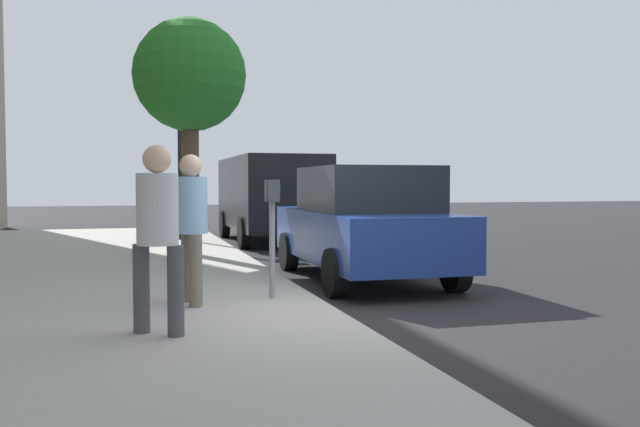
# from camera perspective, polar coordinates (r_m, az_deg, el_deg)

# --- Properties ---
(ground_plane) EXTENTS (80.00, 80.00, 0.00)m
(ground_plane) POSITION_cam_1_polar(r_m,az_deg,el_deg) (7.43, 1.18, -9.16)
(ground_plane) COLOR #232326
(ground_plane) RESTS_ON ground
(sidewalk_slab) EXTENTS (28.00, 6.00, 0.15)m
(sidewalk_slab) POSITION_cam_1_polar(r_m,az_deg,el_deg) (7.14, -22.80, -9.25)
(sidewalk_slab) COLOR #A8A59E
(sidewalk_slab) RESTS_ON ground_plane
(parking_meter) EXTENTS (0.36, 0.12, 1.41)m
(parking_meter) POSITION_cam_1_polar(r_m,az_deg,el_deg) (7.84, -4.15, 0.04)
(parking_meter) COLOR gray
(parking_meter) RESTS_ON sidewalk_slab
(pedestrian_at_meter) EXTENTS (0.52, 0.37, 1.69)m
(pedestrian_at_meter) POSITION_cam_1_polar(r_m,az_deg,el_deg) (7.57, -11.06, -0.32)
(pedestrian_at_meter) COLOR #726656
(pedestrian_at_meter) RESTS_ON sidewalk_slab
(pedestrian_bystander) EXTENTS (0.38, 0.44, 1.71)m
(pedestrian_bystander) POSITION_cam_1_polar(r_m,az_deg,el_deg) (6.11, -13.84, -0.90)
(pedestrian_bystander) COLOR #47474C
(pedestrian_bystander) RESTS_ON sidewalk_slab
(parked_sedan_near) EXTENTS (4.43, 2.03, 1.77)m
(parked_sedan_near) POSITION_cam_1_polar(r_m,az_deg,el_deg) (10.30, 3.81, -0.85)
(parked_sedan_near) COLOR navy
(parked_sedan_near) RESTS_ON ground_plane
(parked_van_far) EXTENTS (5.22, 2.15, 2.18)m
(parked_van_far) POSITION_cam_1_polar(r_m,az_deg,el_deg) (17.15, -4.36, 1.74)
(parked_van_far) COLOR black
(parked_van_far) RESTS_ON ground_plane
(street_tree) EXTENTS (2.13, 2.13, 4.49)m
(street_tree) POSITION_cam_1_polar(r_m,az_deg,el_deg) (13.01, -11.17, 11.41)
(street_tree) COLOR brown
(street_tree) RESTS_ON sidewalk_slab
(traffic_signal) EXTENTS (0.24, 0.44, 3.60)m
(traffic_signal) POSITION_cam_1_polar(r_m,az_deg,el_deg) (16.40, -11.62, 6.27)
(traffic_signal) COLOR black
(traffic_signal) RESTS_ON sidewalk_slab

